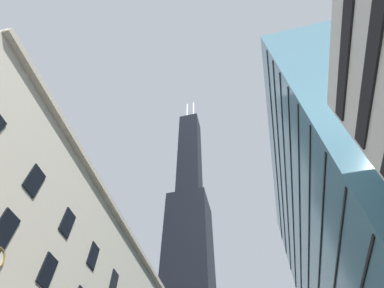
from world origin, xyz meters
The scene contains 2 objects.
dark_skyscraper centered at (-21.69, 93.71, 54.93)m, with size 25.31×25.31×188.20m.
glass_office_midrise centered at (20.76, 32.02, 24.53)m, with size 19.64×48.44×49.06m.
Camera 1 is at (3.68, -9.02, 1.25)m, focal length 27.42 mm.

